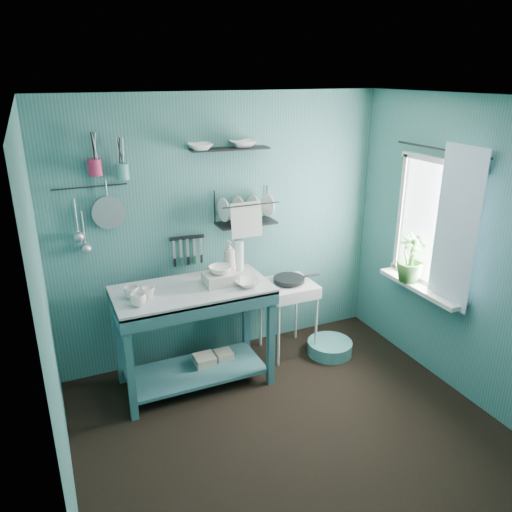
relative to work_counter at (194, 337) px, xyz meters
name	(u,v)px	position (x,y,z in m)	size (l,w,h in m)	color
floor	(295,437)	(0.47, -1.01, -0.47)	(3.20, 3.20, 0.00)	black
ceiling	(306,99)	(0.47, -1.01, 2.03)	(3.20, 3.20, 0.00)	silver
wall_back	(223,230)	(0.47, 0.49, 0.78)	(3.20, 3.20, 0.00)	#326665
wall_front	(468,421)	(0.47, -2.51, 0.78)	(3.20, 3.20, 0.00)	#326665
wall_left	(50,337)	(-1.13, -1.01, 0.78)	(3.00, 3.00, 0.00)	#326665
wall_right	(474,257)	(2.07, -1.01, 0.78)	(3.00, 3.00, 0.00)	#326665
work_counter	(194,337)	(0.00, 0.00, 0.00)	(1.32, 0.66, 0.94)	#2F5D64
mug_left	(138,300)	(-0.48, -0.16, 0.52)	(0.12, 0.12, 0.10)	white
mug_mid	(148,293)	(-0.38, -0.06, 0.52)	(0.10, 0.10, 0.09)	white
mug_right	(132,293)	(-0.50, 0.00, 0.52)	(0.12, 0.12, 0.10)	white
wash_tub	(220,278)	(0.25, -0.02, 0.52)	(0.28, 0.22, 0.10)	beige
tub_bowl	(220,270)	(0.25, -0.02, 0.60)	(0.20, 0.20, 0.06)	white
soap_bottle	(229,257)	(0.42, 0.20, 0.62)	(0.12, 0.12, 0.30)	beige
water_bottle	(239,255)	(0.52, 0.22, 0.61)	(0.09, 0.09, 0.28)	silver
counter_bowl	(248,283)	(0.45, -0.15, 0.50)	(0.22, 0.22, 0.05)	white
hotplate_stand	(288,317)	(1.01, 0.15, -0.10)	(0.47, 0.47, 0.75)	silver
frying_pan	(289,279)	(1.01, 0.15, 0.31)	(0.30, 0.30, 0.04)	black
knife_strip	(187,238)	(0.11, 0.46, 0.76)	(0.32, 0.02, 0.03)	black
dish_rack	(246,207)	(0.65, 0.36, 1.01)	(0.55, 0.24, 0.32)	black
upper_shelf	(230,149)	(0.51, 0.39, 1.55)	(0.70, 0.18, 0.01)	black
shelf_bowl_left	(200,143)	(0.25, 0.39, 1.61)	(0.22, 0.22, 0.05)	white
shelf_bowl_right	(243,144)	(0.64, 0.39, 1.58)	(0.24, 0.24, 0.06)	white
utensil_cup_magenta	(95,167)	(-0.63, 0.41, 1.47)	(0.11, 0.11, 0.13)	#B32147
utensil_cup_teal	(122,172)	(-0.42, 0.41, 1.42)	(0.11, 0.11, 0.13)	teal
colander	(109,212)	(-0.56, 0.44, 1.08)	(0.28, 0.28, 0.03)	#ACAEB4
ladle_outer	(76,217)	(-0.82, 0.45, 1.07)	(0.01, 0.01, 0.30)	#ACAEB4
ladle_inner	(83,229)	(-0.77, 0.45, 0.96)	(0.01, 0.01, 0.30)	#ACAEB4
hook_rail	(90,187)	(-0.68, 0.46, 1.30)	(0.01, 0.01, 0.60)	black
window_glass	(435,224)	(2.06, -0.56, 0.93)	(1.10, 1.10, 0.00)	white
windowsill	(420,288)	(1.97, -0.56, 0.34)	(0.16, 0.95, 0.04)	silver
curtain	(456,229)	(1.99, -0.86, 0.98)	(1.35, 1.35, 0.00)	white
curtain_rod	(441,149)	(2.01, -0.56, 1.58)	(0.02, 0.02, 1.05)	black
potted_plant	(410,258)	(1.95, -0.42, 0.58)	(0.25, 0.25, 0.44)	#336327
storage_tin_large	(205,366)	(0.10, 0.05, -0.36)	(0.18, 0.18, 0.22)	tan
storage_tin_small	(224,361)	(0.30, 0.08, -0.37)	(0.15, 0.15, 0.20)	tan
floor_basin	(330,347)	(1.37, -0.07, -0.40)	(0.44, 0.44, 0.13)	teal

